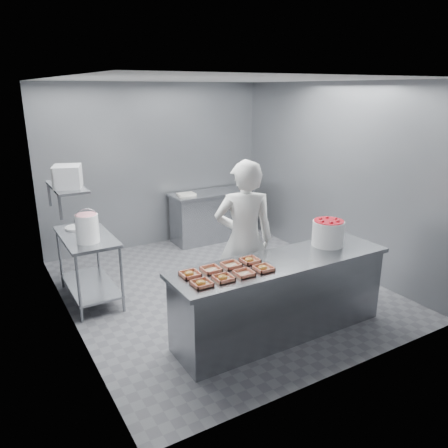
{
  "coord_description": "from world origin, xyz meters",
  "views": [
    {
      "loc": [
        -2.81,
        -4.85,
        2.7
      ],
      "look_at": [
        -0.07,
        -0.2,
        1.01
      ],
      "focal_mm": 35.0,
      "sensor_mm": 36.0,
      "label": 1
    }
  ],
  "objects_px": {
    "tray_7": "(250,260)",
    "worker": "(244,240)",
    "tray_1": "(223,278)",
    "tray_5": "(211,269)",
    "tray_2": "(244,273)",
    "strawberry_tub": "(328,232)",
    "tray_4": "(190,274)",
    "prep_table": "(88,257)",
    "appliance": "(67,177)",
    "tray_0": "(202,283)",
    "tray_3": "(263,268)",
    "back_counter": "(211,216)",
    "service_counter": "(281,297)",
    "glaze_bucket": "(87,228)",
    "tray_6": "(231,265)"
  },
  "relations": [
    {
      "from": "tray_7",
      "to": "worker",
      "type": "relative_size",
      "value": 0.1
    },
    {
      "from": "tray_1",
      "to": "tray_5",
      "type": "height_order",
      "value": "tray_1"
    },
    {
      "from": "tray_2",
      "to": "strawberry_tub",
      "type": "xyz_separation_m",
      "value": [
        1.34,
        0.23,
        0.14
      ]
    },
    {
      "from": "tray_4",
      "to": "tray_7",
      "type": "distance_m",
      "value": 0.72
    },
    {
      "from": "prep_table",
      "to": "tray_4",
      "type": "relative_size",
      "value": 6.4
    },
    {
      "from": "tray_1",
      "to": "tray_7",
      "type": "bearing_deg",
      "value": 27.65
    },
    {
      "from": "tray_2",
      "to": "appliance",
      "type": "distance_m",
      "value": 2.44
    },
    {
      "from": "prep_table",
      "to": "strawberry_tub",
      "type": "height_order",
      "value": "strawberry_tub"
    },
    {
      "from": "tray_7",
      "to": "strawberry_tub",
      "type": "bearing_deg",
      "value": -1.18
    },
    {
      "from": "tray_0",
      "to": "tray_7",
      "type": "distance_m",
      "value": 0.76
    },
    {
      "from": "tray_1",
      "to": "strawberry_tub",
      "type": "xyz_separation_m",
      "value": [
        1.58,
        0.23,
        0.14
      ]
    },
    {
      "from": "prep_table",
      "to": "tray_5",
      "type": "distance_m",
      "value": 2.03
    },
    {
      "from": "tray_0",
      "to": "tray_3",
      "type": "bearing_deg",
      "value": 0.0
    },
    {
      "from": "tray_3",
      "to": "worker",
      "type": "relative_size",
      "value": 0.1
    },
    {
      "from": "prep_table",
      "to": "tray_5",
      "type": "xyz_separation_m",
      "value": [
        0.83,
        -1.82,
        0.33
      ]
    },
    {
      "from": "back_counter",
      "to": "tray_5",
      "type": "height_order",
      "value": "tray_5"
    },
    {
      "from": "worker",
      "to": "tray_7",
      "type": "bearing_deg",
      "value": 88.07
    },
    {
      "from": "tray_4",
      "to": "service_counter",
      "type": "bearing_deg",
      "value": -6.72
    },
    {
      "from": "tray_0",
      "to": "worker",
      "type": "relative_size",
      "value": 0.1
    },
    {
      "from": "worker",
      "to": "strawberry_tub",
      "type": "height_order",
      "value": "worker"
    },
    {
      "from": "back_counter",
      "to": "worker",
      "type": "relative_size",
      "value": 0.78
    },
    {
      "from": "prep_table",
      "to": "tray_4",
      "type": "height_order",
      "value": "tray_4"
    },
    {
      "from": "prep_table",
      "to": "tray_1",
      "type": "relative_size",
      "value": 6.4
    },
    {
      "from": "prep_table",
      "to": "glaze_bucket",
      "type": "xyz_separation_m",
      "value": [
        -0.04,
        -0.28,
        0.49
      ]
    },
    {
      "from": "tray_1",
      "to": "glaze_bucket",
      "type": "bearing_deg",
      "value": 115.58
    },
    {
      "from": "tray_6",
      "to": "tray_7",
      "type": "height_order",
      "value": "tray_7"
    },
    {
      "from": "tray_5",
      "to": "strawberry_tub",
      "type": "bearing_deg",
      "value": -0.82
    },
    {
      "from": "tray_6",
      "to": "prep_table",
      "type": "bearing_deg",
      "value": 120.29
    },
    {
      "from": "worker",
      "to": "glaze_bucket",
      "type": "bearing_deg",
      "value": -9.77
    },
    {
      "from": "tray_4",
      "to": "tray_6",
      "type": "distance_m",
      "value": 0.48
    },
    {
      "from": "tray_1",
      "to": "tray_4",
      "type": "relative_size",
      "value": 1.0
    },
    {
      "from": "tray_7",
      "to": "strawberry_tub",
      "type": "xyz_separation_m",
      "value": [
        1.1,
        -0.02,
        0.14
      ]
    },
    {
      "from": "tray_1",
      "to": "appliance",
      "type": "bearing_deg",
      "value": 116.86
    },
    {
      "from": "tray_6",
      "to": "appliance",
      "type": "bearing_deg",
      "value": 125.88
    },
    {
      "from": "tray_2",
      "to": "worker",
      "type": "bearing_deg",
      "value": 56.97
    },
    {
      "from": "tray_5",
      "to": "glaze_bucket",
      "type": "height_order",
      "value": "glaze_bucket"
    },
    {
      "from": "tray_4",
      "to": "glaze_bucket",
      "type": "xyz_separation_m",
      "value": [
        -0.62,
        1.54,
        0.16
      ]
    },
    {
      "from": "back_counter",
      "to": "appliance",
      "type": "distance_m",
      "value": 3.31
    },
    {
      "from": "service_counter",
      "to": "appliance",
      "type": "height_order",
      "value": "appliance"
    },
    {
      "from": "tray_5",
      "to": "tray_6",
      "type": "xyz_separation_m",
      "value": [
        0.24,
        0.0,
        0.0
      ]
    },
    {
      "from": "back_counter",
      "to": "tray_5",
      "type": "xyz_separation_m",
      "value": [
        -1.72,
        -3.12,
        0.47
      ]
    },
    {
      "from": "worker",
      "to": "back_counter",
      "type": "bearing_deg",
      "value": -86.5
    },
    {
      "from": "tray_4",
      "to": "tray_6",
      "type": "height_order",
      "value": "tray_4"
    },
    {
      "from": "service_counter",
      "to": "tray_1",
      "type": "bearing_deg",
      "value": -171.36
    },
    {
      "from": "back_counter",
      "to": "tray_3",
      "type": "distance_m",
      "value": 3.63
    },
    {
      "from": "prep_table",
      "to": "tray_0",
      "type": "height_order",
      "value": "tray_0"
    },
    {
      "from": "back_counter",
      "to": "tray_0",
      "type": "relative_size",
      "value": 8.01
    },
    {
      "from": "back_counter",
      "to": "strawberry_tub",
      "type": "height_order",
      "value": "strawberry_tub"
    },
    {
      "from": "prep_table",
      "to": "service_counter",
      "type": "bearing_deg",
      "value": -49.76
    },
    {
      "from": "prep_table",
      "to": "tray_6",
      "type": "xyz_separation_m",
      "value": [
        1.07,
        -1.82,
        0.33
      ]
    }
  ]
}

